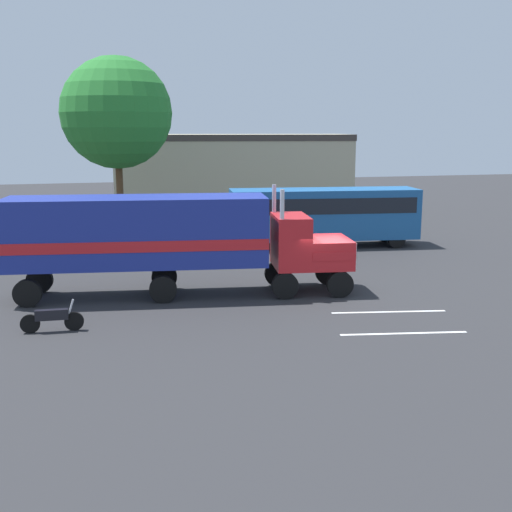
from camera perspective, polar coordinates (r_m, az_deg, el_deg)
ground_plane at (r=27.14m, az=5.84°, el=-3.26°), size 120.00×120.00×0.00m
lane_stripe_near at (r=24.62m, az=11.91°, el=-4.97°), size 4.35×0.96×0.01m
lane_stripe_mid at (r=22.22m, az=13.22°, el=-6.83°), size 4.36×0.94×0.01m
semi_truck at (r=26.17m, az=-8.22°, el=1.79°), size 14.37×4.51×4.50m
person_bystander at (r=29.08m, az=-9.11°, el=-0.54°), size 0.34×0.45×1.63m
parked_bus at (r=37.35m, az=6.18°, el=4.00°), size 11.23×3.89×3.40m
parked_car at (r=36.25m, az=-21.07°, el=1.06°), size 4.59×2.33×1.57m
motorcycle at (r=22.79m, az=-17.94°, el=-5.38°), size 2.11×0.29×1.12m
tree_left at (r=41.20m, az=-12.50°, el=12.51°), size 6.95×6.95×11.31m
building_backdrop at (r=53.07m, az=-2.03°, el=7.72°), size 19.91×8.70×6.41m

